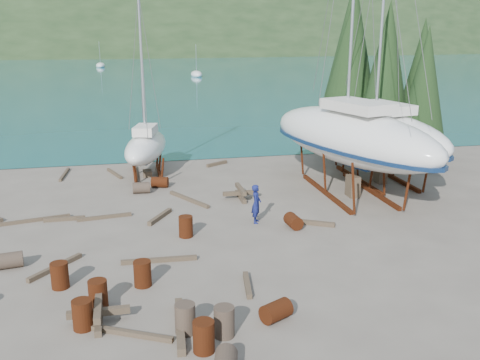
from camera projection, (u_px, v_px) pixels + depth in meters
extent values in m
plane|color=#5D5449|center=(225.00, 250.00, 20.70)|extent=(600.00, 600.00, 0.00)
plane|color=#186778|center=(125.00, 44.00, 316.89)|extent=(700.00, 700.00, 0.00)
ellipsoid|color=#1D3018|center=(125.00, 44.00, 321.59)|extent=(800.00, 360.00, 110.00)
cube|color=beige|center=(73.00, 48.00, 194.68)|extent=(6.00, 5.00, 4.00)
cube|color=#A54C2D|center=(72.00, 40.00, 193.92)|extent=(6.60, 5.60, 1.60)
cube|color=beige|center=(209.00, 47.00, 205.01)|extent=(6.00, 5.00, 4.00)
cube|color=#A54C2D|center=(208.00, 39.00, 204.26)|extent=(6.60, 5.60, 1.60)
cylinder|color=black|center=(381.00, 150.00, 34.35)|extent=(0.36, 0.36, 1.60)
cone|color=black|center=(386.00, 70.00, 33.00)|extent=(3.60, 3.60, 8.40)
cylinder|color=black|center=(418.00, 157.00, 32.81)|extent=(0.36, 0.36, 1.36)
cone|color=black|center=(424.00, 87.00, 31.66)|extent=(3.06, 3.06, 7.14)
cylinder|color=black|center=(346.00, 143.00, 35.89)|extent=(0.36, 0.36, 1.84)
cone|color=black|center=(351.00, 55.00, 34.34)|extent=(4.14, 4.14, 9.66)
cylinder|color=black|center=(415.00, 145.00, 35.93)|extent=(0.36, 0.36, 1.44)
cone|color=black|center=(421.00, 78.00, 34.72)|extent=(3.24, 3.24, 7.56)
ellipsoid|color=white|center=(196.00, 74.00, 97.89)|extent=(2.00, 5.00, 1.40)
cylinder|color=silver|center=(196.00, 59.00, 97.12)|extent=(0.08, 0.08, 5.00)
ellipsoid|color=white|center=(100.00, 66.00, 122.38)|extent=(2.00, 5.00, 1.40)
cylinder|color=silver|center=(100.00, 53.00, 121.60)|extent=(0.08, 0.08, 5.00)
ellipsoid|color=white|center=(351.00, 137.00, 27.10)|extent=(6.77, 12.44, 2.79)
cube|color=#0D2041|center=(354.00, 158.00, 26.79)|extent=(0.86, 2.13, 1.00)
cube|color=silver|center=(358.00, 106.00, 26.09)|extent=(2.86, 3.98, 0.50)
cube|color=#511E0D|center=(326.00, 193.00, 27.63)|extent=(0.18, 6.57, 0.20)
cube|color=#511E0D|center=(369.00, 190.00, 28.13)|extent=(0.18, 6.57, 0.20)
cube|color=brown|center=(353.00, 186.00, 27.20)|extent=(0.50, 0.80, 1.09)
ellipsoid|color=white|center=(379.00, 133.00, 29.58)|extent=(5.21, 11.00, 2.50)
cube|color=#0D2041|center=(382.00, 149.00, 29.30)|extent=(0.64, 1.92, 1.00)
cube|color=silver|center=(385.00, 108.00, 28.68)|extent=(2.32, 3.46, 0.50)
cube|color=#511E0D|center=(358.00, 179.00, 30.06)|extent=(0.18, 5.82, 0.20)
cube|color=#511E0D|center=(393.00, 177.00, 30.51)|extent=(0.18, 5.82, 0.20)
cube|color=brown|center=(380.00, 174.00, 29.69)|extent=(0.50, 0.80, 0.94)
ellipsoid|color=white|center=(146.00, 147.00, 31.02)|extent=(3.55, 6.70, 1.65)
cube|color=#0D2041|center=(147.00, 155.00, 30.82)|extent=(0.53, 1.18, 1.00)
cube|color=silver|center=(145.00, 130.00, 30.43)|extent=(1.55, 2.14, 0.50)
cylinder|color=silver|center=(142.00, 63.00, 30.04)|extent=(0.14, 0.14, 7.68)
cube|color=#511E0D|center=(135.00, 174.00, 31.30)|extent=(0.18, 3.52, 0.20)
cube|color=#511E0D|center=(159.00, 172.00, 31.59)|extent=(0.18, 3.52, 0.20)
cube|color=brown|center=(147.00, 173.00, 31.12)|extent=(0.50, 0.80, 0.32)
imported|color=#121952|center=(256.00, 204.00, 23.41)|extent=(0.59, 0.73, 1.73)
cylinder|color=#511E0D|center=(83.00, 315.00, 15.12)|extent=(0.58, 0.58, 0.88)
cylinder|color=#511E0D|center=(160.00, 182.00, 28.82)|extent=(1.00, 0.80, 0.58)
cylinder|color=#511E0D|center=(293.00, 221.00, 22.95)|extent=(0.66, 0.93, 0.58)
cylinder|color=#511E0D|center=(204.00, 337.00, 14.03)|extent=(0.58, 0.58, 0.88)
cylinder|color=#511E0D|center=(60.00, 275.00, 17.54)|extent=(0.58, 0.58, 0.88)
cylinder|color=#2D2823|center=(141.00, 188.00, 27.81)|extent=(0.91, 0.63, 0.58)
cylinder|color=#511E0D|center=(143.00, 274.00, 17.66)|extent=(0.58, 0.58, 0.88)
cylinder|color=#511E0D|center=(276.00, 311.00, 15.61)|extent=(1.05, 0.92, 0.58)
cylinder|color=#511E0D|center=(98.00, 294.00, 16.30)|extent=(0.58, 0.58, 0.88)
cylinder|color=#511E0D|center=(186.00, 227.00, 21.90)|extent=(0.58, 0.58, 0.88)
cylinder|color=#2D2823|center=(10.00, 260.00, 19.05)|extent=(0.96, 0.71, 0.58)
cylinder|color=#2D2823|center=(185.00, 318.00, 14.91)|extent=(0.58, 0.58, 0.88)
cylinder|color=#2D2823|center=(224.00, 322.00, 14.75)|extent=(0.58, 0.58, 0.88)
cube|color=brown|center=(64.00, 174.00, 31.24)|extent=(0.37, 2.75, 0.14)
cube|color=brown|center=(313.00, 223.00, 23.30)|extent=(1.75, 1.10, 0.19)
cube|color=brown|center=(123.00, 332.00, 14.90)|extent=(2.73, 1.54, 0.15)
cube|color=brown|center=(65.00, 219.00, 23.83)|extent=(1.79, 0.20, 0.17)
cube|color=brown|center=(159.00, 260.00, 19.58)|extent=(2.77, 0.29, 0.16)
cube|color=brown|center=(217.00, 164.00, 33.63)|extent=(1.46, 1.02, 0.19)
cube|color=brown|center=(247.00, 285.00, 17.65)|extent=(0.42, 1.70, 0.17)
cube|color=brown|center=(160.00, 217.00, 24.07)|extent=(1.22, 1.83, 0.19)
cube|color=brown|center=(114.00, 173.00, 31.41)|extent=(0.91, 2.23, 0.15)
cube|color=brown|center=(189.00, 199.00, 26.59)|extent=(1.65, 2.86, 0.16)
cube|color=brown|center=(104.00, 217.00, 24.09)|extent=(2.41, 0.47, 0.15)
cube|color=brown|center=(55.00, 267.00, 18.96)|extent=(1.72, 1.97, 0.17)
cube|color=brown|center=(33.00, 220.00, 23.70)|extent=(3.10, 0.80, 0.15)
cube|color=brown|center=(180.00, 325.00, 15.19)|extent=(0.44, 2.80, 0.23)
cube|color=brown|center=(99.00, 318.00, 15.58)|extent=(0.20, 1.80, 0.20)
cube|color=brown|center=(99.00, 312.00, 15.52)|extent=(1.80, 0.20, 0.20)
cube|color=brown|center=(98.00, 306.00, 15.47)|extent=(0.20, 1.80, 0.20)
cube|color=brown|center=(241.00, 197.00, 26.95)|extent=(0.20, 1.80, 0.20)
cube|color=brown|center=(241.00, 193.00, 26.89)|extent=(1.80, 0.20, 0.20)
cube|color=brown|center=(241.00, 189.00, 26.84)|extent=(0.20, 1.80, 0.20)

